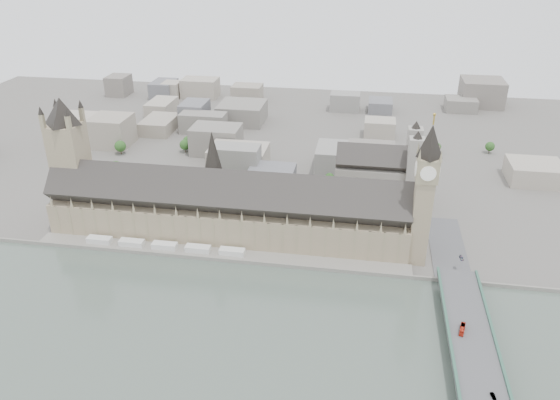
% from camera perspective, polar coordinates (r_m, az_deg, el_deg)
% --- Properties ---
extents(ground, '(900.00, 900.00, 0.00)m').
position_cam_1_polar(ground, '(398.57, -6.17, -5.22)').
color(ground, '#595651').
rests_on(ground, ground).
extents(embankment_wall, '(600.00, 1.50, 3.00)m').
position_cam_1_polar(embankment_wall, '(385.61, -6.76, -6.18)').
color(embankment_wall, slate).
rests_on(embankment_wall, ground).
extents(river_terrace, '(270.00, 15.00, 2.00)m').
position_cam_1_polar(river_terrace, '(391.94, -6.46, -5.66)').
color(river_terrace, slate).
rests_on(river_terrace, ground).
extents(terrace_tents, '(118.00, 7.00, 4.00)m').
position_cam_1_polar(terrace_tents, '(402.58, -11.98, -4.68)').
color(terrace_tents, silver).
rests_on(terrace_tents, river_terrace).
extents(palace_of_westminster, '(265.00, 40.73, 55.44)m').
position_cam_1_polar(palace_of_westminster, '(403.84, -5.60, -1.03)').
color(palace_of_westminster, gray).
rests_on(palace_of_westminster, ground).
extents(elizabeth_tower, '(17.00, 17.00, 107.50)m').
position_cam_1_polar(elizabeth_tower, '(368.05, 14.93, 1.42)').
color(elizabeth_tower, gray).
rests_on(elizabeth_tower, ground).
extents(victoria_tower, '(30.00, 30.00, 100.00)m').
position_cam_1_polar(victoria_tower, '(441.61, -21.13, 4.35)').
color(victoria_tower, gray).
rests_on(victoria_tower, ground).
extents(central_tower, '(13.00, 13.00, 48.00)m').
position_cam_1_polar(central_tower, '(397.05, -7.00, 4.01)').
color(central_tower, gray).
rests_on(central_tower, ground).
extents(westminster_bridge, '(25.00, 325.00, 10.25)m').
position_cam_1_polar(westminster_bridge, '(319.75, 19.44, -14.88)').
color(westminster_bridge, '#474749').
rests_on(westminster_bridge, ground).
extents(westminster_abbey, '(68.00, 36.00, 64.00)m').
position_cam_1_polar(westminster_abbey, '(458.89, 10.34, 2.49)').
color(westminster_abbey, gray).
rests_on(westminster_abbey, ground).
extents(city_skyline_inland, '(720.00, 360.00, 38.00)m').
position_cam_1_polar(city_skyline_inland, '(608.84, -0.25, 8.39)').
color(city_skyline_inland, gray).
rests_on(city_skyline_inland, ground).
extents(park_trees, '(110.00, 30.00, 15.00)m').
position_cam_1_polar(park_trees, '(447.72, -5.47, -0.30)').
color(park_trees, '#264F1C').
rests_on(park_trees, ground).
extents(red_bus_north, '(4.87, 10.77, 2.92)m').
position_cam_1_polar(red_bus_north, '(323.31, 18.51, -12.67)').
color(red_bus_north, red).
rests_on(red_bus_north, westminster_bridge).
extents(car_silver, '(2.46, 4.52, 1.41)m').
position_cam_1_polar(car_silver, '(291.49, 21.39, -18.52)').
color(car_silver, gray).
rests_on(car_silver, westminster_bridge).
extents(car_approach, '(2.97, 5.89, 1.64)m').
position_cam_1_polar(car_approach, '(386.38, 18.44, -5.77)').
color(car_approach, gray).
rests_on(car_approach, westminster_bridge).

